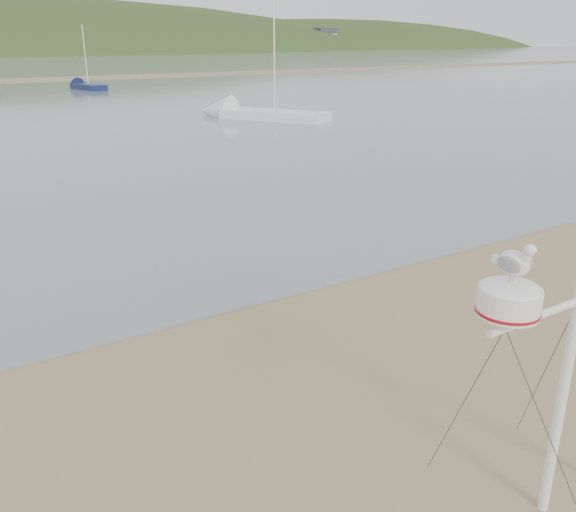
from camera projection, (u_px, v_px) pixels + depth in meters
mast_rig at (561, 414)px, 5.74m from camera, size 2.16×2.31×4.88m
sailboat_white_near at (239, 113)px, 36.15m from camera, size 5.96×8.19×8.21m
sailboat_blue_far at (81, 86)px, 56.56m from camera, size 2.49×6.21×6.05m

